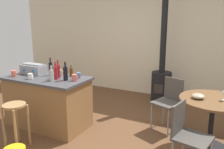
{
  "coord_description": "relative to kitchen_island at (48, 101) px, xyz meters",
  "views": [
    {
      "loc": [
        1.66,
        -2.84,
        1.83
      ],
      "look_at": [
        0.05,
        0.29,
        1.0
      ],
      "focal_mm": 36.85,
      "sensor_mm": 36.0,
      "label": 1
    }
  ],
  "objects": [
    {
      "name": "folding_chair_near",
      "position": [
        1.93,
        0.82,
        0.09
      ],
      "size": [
        0.52,
        0.52,
        0.88
      ],
      "color": "#47423D",
      "rests_on": "ground_plane"
    },
    {
      "name": "bottle_2",
      "position": [
        -0.02,
        0.15,
        0.56
      ],
      "size": [
        0.06,
        0.06,
        0.31
      ],
      "color": "black",
      "rests_on": "kitchen_island"
    },
    {
      "name": "wooden_stool",
      "position": [
        0.08,
        -0.77,
        0.03
      ],
      "size": [
        0.32,
        0.32,
        0.66
      ],
      "color": "#A37A4C",
      "rests_on": "ground_plane"
    },
    {
      "name": "cup_0",
      "position": [
        0.12,
        0.22,
        0.49
      ],
      "size": [
        0.12,
        0.08,
        0.1
      ],
      "color": "tan",
      "rests_on": "kitchen_island"
    },
    {
      "name": "cup_2",
      "position": [
        -0.53,
        -0.21,
        0.49
      ],
      "size": [
        0.12,
        0.08,
        0.1
      ],
      "color": "#DB6651",
      "rests_on": "kitchen_island"
    },
    {
      "name": "bottle_1",
      "position": [
        0.26,
        -0.15,
        0.54
      ],
      "size": [
        0.07,
        0.07,
        0.25
      ],
      "color": "#B7B2AD",
      "rests_on": "kitchen_island"
    },
    {
      "name": "wood_stove",
      "position": [
        1.47,
        2.02,
        0.11
      ],
      "size": [
        0.44,
        0.45,
        2.32
      ],
      "color": "black",
      "rests_on": "ground_plane"
    },
    {
      "name": "cup_1",
      "position": [
        -0.14,
        -0.21,
        0.48
      ],
      "size": [
        0.12,
        0.08,
        0.09
      ],
      "color": "white",
      "rests_on": "kitchen_island"
    },
    {
      "name": "kitchen_island",
      "position": [
        0.0,
        0.0,
        0.0
      ],
      "size": [
        1.46,
        0.79,
        0.88
      ],
      "color": "olive",
      "rests_on": "ground_plane"
    },
    {
      "name": "dining_table",
      "position": [
        2.62,
        0.47,
        0.14
      ],
      "size": [
        0.93,
        0.93,
        0.76
      ],
      "color": "black",
      "rests_on": "ground_plane"
    },
    {
      "name": "bottle_3",
      "position": [
        0.34,
        0.26,
        0.51
      ],
      "size": [
        0.06,
        0.06,
        0.19
      ],
      "color": "#603314",
      "rests_on": "kitchen_island"
    },
    {
      "name": "ground_plane",
      "position": [
        1.09,
        -0.04,
        -0.44
      ],
      "size": [
        8.8,
        8.8,
        0.0
      ],
      "primitive_type": "plane",
      "color": "brown"
    },
    {
      "name": "back_wall",
      "position": [
        1.09,
        2.58,
        0.91
      ],
      "size": [
        8.0,
        0.1,
        2.7
      ],
      "primitive_type": "cube",
      "color": "beige",
      "rests_on": "ground_plane"
    },
    {
      "name": "folding_chair_far",
      "position": [
        2.4,
        -0.25,
        0.08
      ],
      "size": [
        0.47,
        0.47,
        0.88
      ],
      "color": "#47423D",
      "rests_on": "ground_plane"
    },
    {
      "name": "bottle_0",
      "position": [
        0.21,
        0.07,
        0.56
      ],
      "size": [
        0.07,
        0.07,
        0.3
      ],
      "color": "maroon",
      "rests_on": "kitchen_island"
    },
    {
      "name": "cup_4",
      "position": [
        0.58,
        0.03,
        0.49
      ],
      "size": [
        0.12,
        0.08,
        0.1
      ],
      "color": "#DB6651",
      "rests_on": "kitchen_island"
    },
    {
      "name": "cup_3",
      "position": [
        0.52,
        0.21,
        0.48
      ],
      "size": [
        0.11,
        0.07,
        0.09
      ],
      "color": "#4C7099",
      "rests_on": "kitchen_island"
    },
    {
      "name": "bottle_4",
      "position": [
        0.25,
        -0.04,
        0.55
      ],
      "size": [
        0.07,
        0.07,
        0.29
      ],
      "color": "maroon",
      "rests_on": "kitchen_island"
    },
    {
      "name": "serving_bowl",
      "position": [
        2.42,
        0.4,
        0.35
      ],
      "size": [
        0.18,
        0.18,
        0.07
      ],
      "primitive_type": "ellipsoid",
      "color": "tan",
      "rests_on": "dining_table"
    },
    {
      "name": "bottle_5",
      "position": [
        0.43,
        -0.01,
        0.56
      ],
      "size": [
        0.07,
        0.07,
        0.3
      ],
      "color": "black",
      "rests_on": "kitchen_island"
    },
    {
      "name": "toolbox",
      "position": [
        -0.38,
        0.1,
        0.53
      ],
      "size": [
        0.45,
        0.25,
        0.19
      ],
      "color": "gray",
      "rests_on": "kitchen_island"
    }
  ]
}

